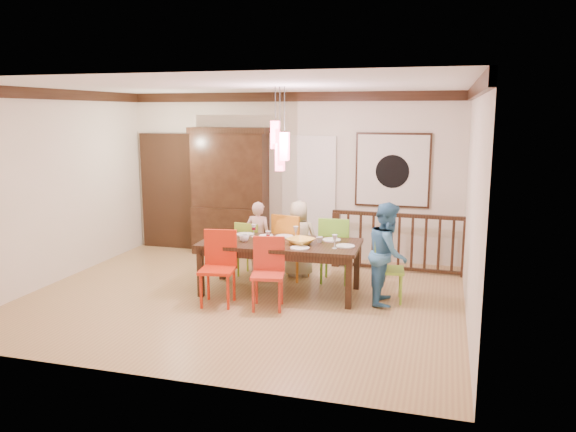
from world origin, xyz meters
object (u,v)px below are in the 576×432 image
(chair_far_left, at_px, (252,244))
(person_far_left, at_px, (258,237))
(dining_table, at_px, (280,247))
(balustrade, at_px, (399,241))
(china_hutch, at_px, (230,191))
(person_far_mid, at_px, (299,239))
(chair_end_right, at_px, (389,264))
(person_end_right, at_px, (388,253))

(chair_far_left, relative_size, person_far_left, 0.75)
(dining_table, xyz_separation_m, balustrade, (1.53, 1.59, -0.17))
(balustrade, bearing_deg, china_hutch, 175.63)
(person_far_mid, bearing_deg, chair_far_left, 4.96)
(chair_end_right, bearing_deg, person_far_mid, 54.30)
(person_far_left, bearing_deg, chair_end_right, 161.14)
(chair_far_left, height_order, person_end_right, person_end_right)
(chair_far_left, relative_size, chair_end_right, 0.97)
(person_far_left, height_order, person_far_mid, person_far_mid)
(person_far_left, relative_size, person_far_mid, 0.96)
(chair_far_left, xyz_separation_m, person_far_left, (0.06, 0.17, 0.08))
(chair_far_left, relative_size, person_far_mid, 0.72)
(person_far_mid, height_order, person_end_right, person_end_right)
(chair_end_right, distance_m, person_far_mid, 1.70)
(balustrade, relative_size, person_end_right, 1.60)
(dining_table, bearing_deg, person_far_left, 123.36)
(chair_far_left, distance_m, person_far_mid, 0.76)
(dining_table, distance_m, person_far_mid, 0.90)
(chair_far_left, bearing_deg, chair_end_right, 171.52)
(chair_far_left, relative_size, balustrade, 0.40)
(balustrade, bearing_deg, chair_far_left, -156.78)
(dining_table, xyz_separation_m, chair_end_right, (1.53, 0.08, -0.16))
(china_hutch, bearing_deg, person_far_left, -49.57)
(balustrade, relative_size, person_far_mid, 1.83)
(person_far_left, bearing_deg, dining_table, 127.16)
(dining_table, xyz_separation_m, china_hutch, (-1.52, 1.93, 0.48))
(dining_table, relative_size, person_far_left, 1.96)
(dining_table, height_order, person_far_left, person_far_left)
(dining_table, relative_size, chair_end_right, 2.54)
(chair_far_left, xyz_separation_m, person_far_mid, (0.73, 0.17, 0.10))
(chair_far_left, xyz_separation_m, china_hutch, (-0.83, 1.21, 0.65))
(person_end_right, bearing_deg, balustrade, -3.20)
(chair_end_right, distance_m, china_hutch, 3.62)
(chair_far_left, xyz_separation_m, balustrade, (2.22, 0.86, 0.00))
(chair_far_left, bearing_deg, person_end_right, 169.35)
(dining_table, distance_m, chair_end_right, 1.54)
(chair_far_left, height_order, chair_end_right, chair_end_right)
(person_end_right, bearing_deg, dining_table, 87.07)
(chair_end_right, bearing_deg, balustrade, -7.04)
(person_far_mid, bearing_deg, person_far_left, -7.80)
(balustrade, relative_size, person_far_left, 1.90)
(chair_end_right, distance_m, person_end_right, 0.20)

